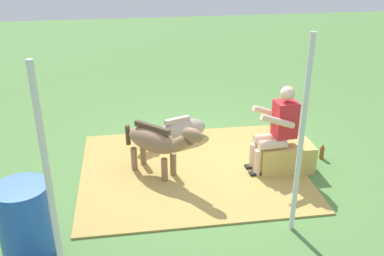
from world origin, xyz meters
The scene contains 10 objects.
ground_plane centered at (0.00, 0.00, 0.00)m, with size 24.00×24.00×0.00m, color #568442.
hay_patch centered at (0.23, 0.21, 0.01)m, with size 3.20×2.70×0.02m, color tan.
hay_bale centered at (-1.12, 0.37, 0.20)m, with size 0.78×0.47×0.41m, color tan.
person_seated centered at (-0.96, 0.38, 0.70)m, with size 0.68×0.44×1.29m.
pony_standing centered at (0.72, 0.26, 0.53)m, with size 1.08×1.04×0.89m.
pony_lying centered at (0.34, -0.78, 0.19)m, with size 1.34×0.74×0.42m.
soda_bottle centered at (-1.80, 0.15, 0.12)m, with size 0.07×0.07×0.25m.
water_barrel centered at (2.23, 1.69, 0.41)m, with size 0.58×0.58×0.83m, color blue.
tent_pole_left centered at (-0.73, 1.73, 1.16)m, with size 0.06×0.06×2.33m, color silver.
tent_pole_right centered at (1.80, 2.34, 1.16)m, with size 0.06×0.06×2.33m, color silver.
Camera 1 is at (1.06, 5.72, 3.23)m, focal length 40.92 mm.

